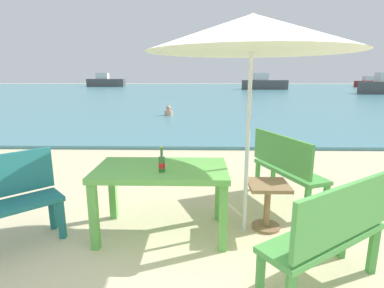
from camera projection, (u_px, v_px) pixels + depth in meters
The scene contains 11 objects.
sea_water at pixel (200, 91), 31.47m from camera, with size 120.00×50.00×0.08m, color teal.
picnic_table_green at pixel (162, 177), 3.26m from camera, with size 1.40×0.80×0.76m.
beer_bottle_amber at pixel (162, 163), 3.06m from camera, with size 0.07×0.07×0.26m.
patio_umbrella at pixel (252, 33), 2.96m from camera, with size 2.10×2.10×2.30m.
side_table_wood at pixel (267, 199), 3.42m from camera, with size 0.44×0.44×0.54m.
bench_green_left at pixel (285, 165), 4.08m from camera, with size 0.77×1.25×0.95m.
bench_green_right at pixel (333, 230), 2.36m from camera, with size 1.19×0.97×0.95m.
swimmer_person at pixel (169, 112), 12.50m from camera, with size 0.34×0.34×0.41m.
boat_fishing_trawler at pixel (370, 83), 41.19m from camera, with size 4.02×1.10×1.46m.
boat_cargo_ship at pixel (106, 82), 42.72m from camera, with size 5.16×1.41×1.88m.
boat_sailboat at pixel (264, 83), 34.76m from camera, with size 5.05×1.38×1.84m.
Camera 1 is at (-0.18, -1.91, 1.72)m, focal length 28.39 mm.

